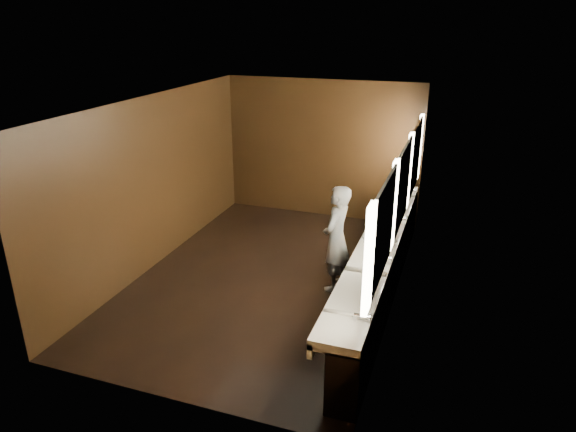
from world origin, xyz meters
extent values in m
plane|color=black|center=(0.00, 0.00, 0.00)|extent=(6.00, 6.00, 0.00)
cube|color=#2D2D2B|center=(0.00, 0.00, 2.80)|extent=(4.00, 6.00, 0.02)
cube|color=black|center=(0.00, 3.00, 1.40)|extent=(4.00, 0.02, 2.80)
cube|color=black|center=(0.00, -3.00, 1.40)|extent=(4.00, 0.02, 2.80)
cube|color=black|center=(-2.00, 0.00, 1.40)|extent=(0.02, 6.00, 2.80)
cube|color=black|center=(2.00, 0.00, 1.40)|extent=(0.02, 6.00, 2.80)
cube|color=black|center=(1.82, 0.00, 0.40)|extent=(0.36, 5.40, 0.81)
cube|color=white|center=(1.73, 0.00, 0.85)|extent=(0.55, 5.40, 0.12)
cube|color=white|center=(1.48, 0.00, 0.77)|extent=(0.06, 5.40, 0.18)
cylinder|color=silver|center=(1.91, -2.20, 0.99)|extent=(0.18, 0.04, 0.04)
cylinder|color=silver|center=(1.91, -0.73, 0.99)|extent=(0.18, 0.04, 0.04)
cylinder|color=silver|center=(1.91, 0.73, 0.99)|extent=(0.18, 0.04, 0.04)
cylinder|color=silver|center=(1.91, 2.20, 0.99)|extent=(0.18, 0.04, 0.04)
cube|color=#FFF1CD|center=(1.97, -2.40, 1.75)|extent=(0.06, 0.22, 1.15)
cube|color=white|center=(1.99, -1.60, 1.75)|extent=(0.03, 1.32, 1.15)
cube|color=#FFF1CD|center=(1.97, -0.80, 1.75)|extent=(0.06, 0.23, 1.15)
cube|color=white|center=(1.99, 0.00, 1.75)|extent=(0.03, 1.32, 1.15)
cube|color=#FFF1CD|center=(1.97, 0.80, 1.75)|extent=(0.06, 0.23, 1.15)
cube|color=white|center=(1.99, 1.60, 1.75)|extent=(0.03, 1.32, 1.15)
cube|color=#FFF1CD|center=(1.97, 2.40, 1.75)|extent=(0.06, 0.22, 1.15)
imported|color=#7B97B8|center=(1.07, 0.03, 0.83)|extent=(0.48, 0.66, 1.65)
cylinder|color=black|center=(1.58, -1.10, 0.26)|extent=(0.35, 0.35, 0.52)
camera|label=1|loc=(2.69, -6.86, 3.96)|focal=32.00mm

